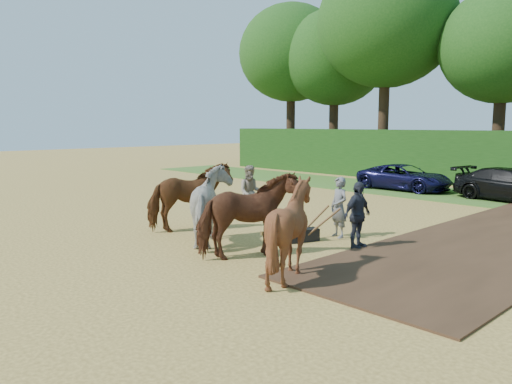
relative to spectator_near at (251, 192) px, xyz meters
The scene contains 5 objects.
ground 6.63m from the spectator_near, 27.19° to the right, with size 120.00×120.00×0.00m, color gold.
earth_strip 8.41m from the spectator_near, 28.63° to the left, with size 4.50×17.00×0.05m, color #472D1C.
spectator_near is the anchor object (origin of this frame).
spectator_far 5.07m from the spectator_near, ahead, with size 1.06×0.44×1.81m, color #242630.
plough_team 4.36m from the spectator_near, 48.80° to the right, with size 7.49×5.42×2.16m.
Camera 1 is at (6.89, -8.80, 3.33)m, focal length 35.00 mm.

